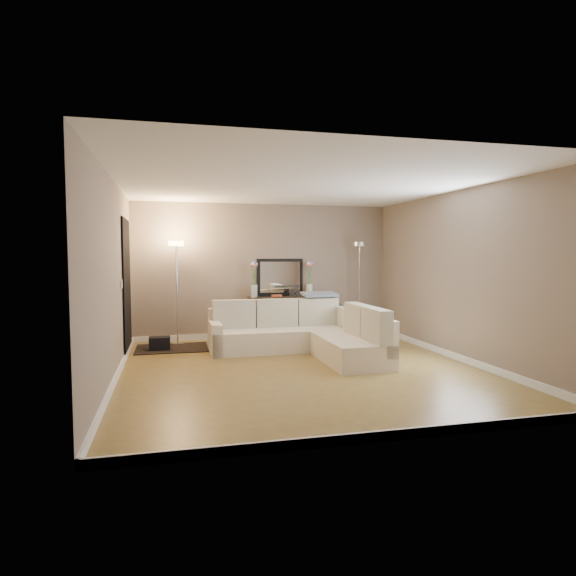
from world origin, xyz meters
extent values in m
cube|color=olive|center=(0.00, 0.00, -0.01)|extent=(5.00, 5.50, 0.01)
cube|color=white|center=(0.00, 0.00, 2.60)|extent=(5.00, 5.50, 0.01)
cube|color=gray|center=(0.00, 2.76, 1.30)|extent=(5.00, 0.02, 2.60)
cube|color=gray|center=(0.00, -2.76, 1.30)|extent=(5.00, 0.02, 2.60)
cube|color=gray|center=(-2.51, 0.00, 1.30)|extent=(0.02, 5.50, 2.60)
cube|color=gray|center=(2.51, 0.00, 1.30)|extent=(0.02, 5.50, 2.60)
cube|color=white|center=(0.00, 2.73, 0.05)|extent=(5.00, 0.03, 0.10)
cube|color=white|center=(0.00, -2.73, 0.05)|extent=(5.00, 0.03, 0.10)
cube|color=white|center=(-2.48, 0.00, 0.05)|extent=(0.03, 5.50, 0.10)
cube|color=white|center=(2.48, 0.00, 0.05)|extent=(0.03, 5.50, 0.10)
cube|color=black|center=(-2.48, 1.70, 1.10)|extent=(0.02, 1.20, 2.20)
cube|color=white|center=(-2.48, 0.85, 1.20)|extent=(0.02, 0.08, 0.12)
cube|color=beige|center=(0.04, 1.39, 0.19)|extent=(2.42, 0.85, 0.37)
cube|color=beige|center=(0.04, 1.71, 0.45)|extent=(2.42, 0.20, 0.52)
cube|color=beige|center=(-1.09, 1.38, 0.26)|extent=(0.17, 0.84, 0.52)
cube|color=beige|center=(0.83, 0.23, 0.19)|extent=(0.84, 1.49, 0.37)
cube|color=beige|center=(1.16, 0.65, 0.45)|extent=(0.20, 2.32, 0.52)
cube|color=beige|center=(-0.75, 1.61, 0.61)|extent=(0.73, 0.21, 0.48)
cube|color=beige|center=(-0.01, 1.61, 0.61)|extent=(0.73, 0.21, 0.48)
cube|color=beige|center=(0.74, 1.61, 0.61)|extent=(0.73, 0.21, 0.48)
cube|color=beige|center=(1.06, 0.51, 0.61)|extent=(0.21, 0.67, 0.48)
cube|color=beige|center=(1.06, -0.19, 0.61)|extent=(0.21, 0.67, 0.48)
cube|color=slate|center=(0.78, 1.64, 0.92)|extent=(0.63, 0.39, 0.08)
cube|color=black|center=(0.32, 2.58, 0.79)|extent=(1.32, 0.40, 0.04)
cube|color=black|center=(-0.28, 2.42, 0.38)|extent=(0.05, 0.05, 0.77)
cube|color=black|center=(-0.29, 2.70, 0.38)|extent=(0.05, 0.05, 0.77)
cube|color=black|center=(0.93, 2.46, 0.38)|extent=(0.05, 0.05, 0.77)
cube|color=black|center=(0.92, 2.74, 0.38)|extent=(0.05, 0.05, 0.77)
cube|color=black|center=(0.32, 2.58, 0.18)|extent=(1.24, 0.37, 0.03)
cube|color=#BF3333|center=(-0.22, 2.56, 0.29)|extent=(0.04, 0.16, 0.19)
cube|color=#3359A5|center=(-0.18, 2.56, 0.30)|extent=(0.04, 0.16, 0.21)
cube|color=gold|center=(-0.13, 2.56, 0.31)|extent=(0.05, 0.16, 0.23)
cube|color=#3F7F4C|center=(-0.08, 2.56, 0.29)|extent=(0.05, 0.16, 0.19)
cube|color=#994C99|center=(-0.03, 2.57, 0.30)|extent=(0.04, 0.16, 0.21)
cube|color=orange|center=(0.01, 2.57, 0.31)|extent=(0.04, 0.16, 0.23)
cube|color=#262626|center=(0.06, 2.57, 0.29)|extent=(0.05, 0.16, 0.19)
cube|color=#4C99B2|center=(0.11, 2.57, 0.30)|extent=(0.05, 0.16, 0.21)
cube|color=#B2A58C|center=(0.16, 2.57, 0.31)|extent=(0.04, 0.16, 0.23)
cube|color=brown|center=(0.20, 2.57, 0.29)|extent=(0.04, 0.16, 0.19)
cube|color=navy|center=(0.25, 2.58, 0.30)|extent=(0.05, 0.16, 0.21)
cube|color=gold|center=(0.30, 2.58, 0.31)|extent=(0.05, 0.16, 0.23)
cube|color=black|center=(0.31, 2.75, 1.18)|extent=(0.93, 0.07, 0.73)
cube|color=white|center=(0.31, 2.73, 1.18)|extent=(0.81, 0.04, 0.61)
cube|color=#C74923|center=(0.20, 2.54, 0.83)|extent=(0.19, 0.13, 0.04)
cube|color=black|center=(0.50, 2.53, 0.87)|extent=(0.10, 0.02, 0.13)
cube|color=black|center=(0.62, 2.54, 0.86)|extent=(0.08, 0.02, 0.11)
cylinder|color=silver|center=(-0.24, 2.56, 0.93)|extent=(0.13, 0.13, 0.24)
cylinder|color=#38722D|center=(-0.26, 2.56, 1.21)|extent=(0.10, 0.01, 0.42)
sphere|color=#E5598C|center=(-0.28, 2.56, 1.42)|extent=(0.07, 0.07, 0.07)
cylinder|color=#38722D|center=(-0.25, 2.56, 1.22)|extent=(0.06, 0.01, 0.44)
sphere|color=white|center=(-0.26, 2.56, 1.44)|extent=(0.07, 0.07, 0.07)
cylinder|color=#38722D|center=(-0.24, 2.56, 1.23)|extent=(0.01, 0.01, 0.46)
sphere|color=#598CE5|center=(-0.24, 2.56, 1.46)|extent=(0.07, 0.07, 0.07)
cylinder|color=#38722D|center=(-0.23, 2.56, 1.21)|extent=(0.05, 0.01, 0.42)
sphere|color=#E58C4C|center=(-0.22, 2.56, 1.42)|extent=(0.07, 0.07, 0.07)
cylinder|color=#38722D|center=(-0.22, 2.56, 1.22)|extent=(0.10, 0.01, 0.44)
sphere|color=#D866B2|center=(-0.20, 2.56, 1.44)|extent=(0.07, 0.07, 0.07)
cylinder|color=silver|center=(0.87, 2.60, 0.93)|extent=(0.13, 0.13, 0.24)
cylinder|color=#38722D|center=(0.86, 2.60, 1.21)|extent=(0.10, 0.01, 0.42)
sphere|color=#E5598C|center=(0.83, 2.59, 1.42)|extent=(0.07, 0.07, 0.07)
cylinder|color=#38722D|center=(0.86, 2.60, 1.22)|extent=(0.06, 0.01, 0.44)
sphere|color=white|center=(0.85, 2.60, 1.44)|extent=(0.07, 0.07, 0.07)
cylinder|color=#38722D|center=(0.87, 2.60, 1.23)|extent=(0.01, 0.01, 0.46)
sphere|color=#598CE5|center=(0.87, 2.60, 1.46)|extent=(0.07, 0.07, 0.07)
cylinder|color=#38722D|center=(0.88, 2.60, 1.21)|extent=(0.05, 0.01, 0.42)
sphere|color=#E58C4C|center=(0.89, 2.60, 1.42)|extent=(0.07, 0.07, 0.07)
cylinder|color=#38722D|center=(0.89, 2.60, 1.22)|extent=(0.10, 0.01, 0.44)
sphere|color=#D866B2|center=(0.91, 2.60, 1.44)|extent=(0.07, 0.07, 0.07)
cylinder|color=silver|center=(-1.68, 2.31, 0.02)|extent=(0.24, 0.24, 0.03)
cylinder|color=silver|center=(-1.68, 2.31, 0.90)|extent=(0.03, 0.03, 1.77)
cylinder|color=#FFBF72|center=(-1.68, 2.31, 1.82)|extent=(0.27, 0.27, 0.08)
cylinder|color=silver|center=(1.84, 2.40, 0.02)|extent=(0.27, 0.27, 0.03)
cylinder|color=silver|center=(1.84, 2.40, 0.90)|extent=(0.03, 0.03, 1.78)
cylinder|color=silver|center=(1.84, 2.40, 1.83)|extent=(0.30, 0.30, 0.08)
cube|color=black|center=(-1.78, 1.96, 0.01)|extent=(1.22, 0.92, 0.02)
cube|color=black|center=(-1.99, 1.86, 0.12)|extent=(0.35, 0.25, 0.22)
camera|label=1|loc=(-1.78, -6.50, 1.63)|focal=30.00mm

